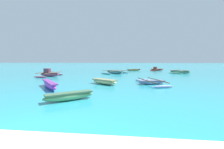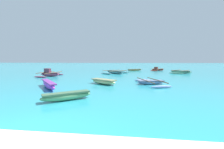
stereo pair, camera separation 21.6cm
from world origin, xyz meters
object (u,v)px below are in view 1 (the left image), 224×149
moored_boat_3 (180,72)px  moored_boat_8 (151,82)px  moored_boat_2 (69,96)px  moored_boat_7 (49,84)px  moored_boat_5 (104,81)px  moored_boat_0 (156,69)px  moored_boat_6 (134,70)px  moored_boat_1 (49,74)px  moored_boat_4 (115,72)px

moored_boat_3 → moored_boat_8: (-6.17, -11.58, -0.05)m
moored_boat_2 → moored_boat_7: size_ratio=0.74×
moored_boat_5 → moored_boat_2: bearing=-66.8°
moored_boat_0 → moored_boat_7: size_ratio=1.50×
moored_boat_0 → moored_boat_3: bearing=-40.5°
moored_boat_3 → moored_boat_6: (-7.00, 4.54, -0.03)m
moored_boat_0 → moored_boat_6: 4.79m
moored_boat_1 → moored_boat_5: 9.50m
moored_boat_5 → moored_boat_6: moored_boat_5 is taller
moored_boat_0 → moored_boat_3: size_ratio=1.10×
moored_boat_1 → moored_boat_7: size_ratio=1.20×
moored_boat_4 → moored_boat_2: bearing=-47.8°
moored_boat_5 → moored_boat_8: size_ratio=0.59×
moored_boat_0 → moored_boat_8: size_ratio=1.09×
moored_boat_1 → moored_boat_2: 12.67m
moored_boat_2 → moored_boat_4: bearing=49.7°
moored_boat_0 → moored_boat_2: moored_boat_0 is taller
moored_boat_4 → moored_boat_5: bearing=-44.2°
moored_boat_2 → moored_boat_5: bearing=42.9°
moored_boat_0 → moored_boat_8: (-3.69, -17.72, -0.06)m
moored_boat_6 → moored_boat_7: size_ratio=0.95×
moored_boat_8 → moored_boat_0: bearing=62.2°
moored_boat_1 → moored_boat_2: (6.90, -10.63, -0.10)m
moored_boat_5 → moored_boat_6: 16.91m
moored_boat_7 → moored_boat_6: bearing=120.4°
moored_boat_7 → moored_boat_8: size_ratio=0.73×
moored_boat_0 → moored_boat_1: size_ratio=1.25×
moored_boat_0 → moored_boat_2: 25.00m
moored_boat_2 → moored_boat_3: moored_boat_3 is taller
moored_boat_0 → moored_boat_4: moored_boat_0 is taller
moored_boat_1 → moored_boat_2: bearing=-48.0°
moored_boat_2 → moored_boat_4: 15.51m
moored_boat_1 → moored_boat_8: (11.79, -4.87, -0.15)m
moored_boat_4 → moored_boat_7: size_ratio=1.37×
moored_boat_6 → moored_boat_7: bearing=-143.0°
moored_boat_3 → moored_boat_5: size_ratio=1.69×
moored_boat_2 → moored_boat_6: bearing=42.5°
moored_boat_2 → moored_boat_6: 22.26m
moored_boat_6 → moored_boat_8: 16.15m
moored_boat_8 → moored_boat_2: bearing=-146.4°
moored_boat_1 → moored_boat_3: bearing=29.5°
moored_boat_4 → moored_boat_5: 10.22m
moored_boat_5 → moored_boat_1: bearing=179.0°
moored_boat_2 → moored_boat_4: (0.89, 15.49, 0.00)m
moored_boat_1 → moored_boat_5: bearing=-25.3°
moored_boat_1 → moored_boat_6: 15.71m
moored_boat_4 → moored_boat_5: size_ratio=1.69×
moored_boat_0 → moored_boat_5: 19.75m
moored_boat_5 → moored_boat_7: (-3.67, -2.21, 0.04)m
moored_boat_5 → moored_boat_7: 4.28m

